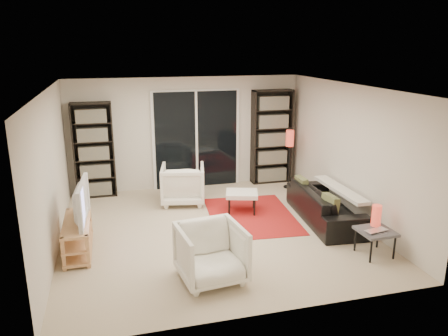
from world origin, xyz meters
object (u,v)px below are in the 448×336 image
(armchair_back, at_px, (183,184))
(ottoman, at_px, (242,195))
(side_table, at_px, (376,233))
(floor_lamp, at_px, (290,145))
(sofa, at_px, (325,205))
(bookshelf_right, at_px, (272,137))
(tv_stand, at_px, (78,236))
(armchair_front, at_px, (211,253))
(bookshelf_left, at_px, (94,150))

(armchair_back, relative_size, ottoman, 1.23)
(side_table, distance_m, floor_lamp, 3.38)
(sofa, xyz_separation_m, side_table, (0.08, -1.41, 0.06))
(bookshelf_right, relative_size, ottoman, 3.02)
(side_table, bearing_deg, sofa, 93.27)
(tv_stand, distance_m, side_table, 4.47)
(ottoman, relative_size, floor_lamp, 0.54)
(armchair_back, bearing_deg, armchair_front, 98.59)
(tv_stand, relative_size, side_table, 2.34)
(bookshelf_left, bearing_deg, bookshelf_right, -0.00)
(ottoman, xyz_separation_m, side_table, (1.41, -2.18, 0.01))
(bookshelf_left, bearing_deg, armchair_back, -27.29)
(armchair_back, distance_m, side_table, 3.81)
(sofa, relative_size, armchair_front, 2.41)
(sofa, distance_m, armchair_front, 2.87)
(sofa, height_order, ottoman, sofa)
(bookshelf_right, bearing_deg, sofa, -87.07)
(bookshelf_left, height_order, floor_lamp, bookshelf_left)
(armchair_back, xyz_separation_m, floor_lamp, (2.40, 0.35, 0.58))
(bookshelf_right, relative_size, armchair_front, 2.48)
(armchair_front, xyz_separation_m, ottoman, (1.12, 2.25, -0.04))
(tv_stand, xyz_separation_m, armchair_back, (1.91, 1.73, 0.13))
(tv_stand, height_order, floor_lamp, floor_lamp)
(bookshelf_left, distance_m, ottoman, 3.18)
(side_table, bearing_deg, armchair_back, 128.78)
(bookshelf_right, bearing_deg, armchair_back, -158.46)
(bookshelf_right, bearing_deg, ottoman, -126.08)
(bookshelf_left, distance_m, armchair_back, 1.97)
(bookshelf_right, height_order, sofa, bookshelf_right)
(tv_stand, bearing_deg, sofa, 2.34)
(armchair_front, relative_size, ottoman, 1.22)
(bookshelf_left, xyz_separation_m, sofa, (3.97, -2.42, -0.68))
(armchair_back, bearing_deg, side_table, 140.05)
(bookshelf_left, relative_size, sofa, 0.96)
(armchair_front, xyz_separation_m, side_table, (2.53, 0.08, -0.03))
(ottoman, bearing_deg, side_table, -57.12)
(ottoman, bearing_deg, bookshelf_left, 148.02)
(tv_stand, relative_size, sofa, 0.59)
(tv_stand, height_order, side_table, tv_stand)
(bookshelf_right, distance_m, armchair_back, 2.44)
(sofa, distance_m, side_table, 1.42)
(armchair_front, bearing_deg, side_table, -5.16)
(bookshelf_right, relative_size, side_table, 4.08)
(bookshelf_left, bearing_deg, tv_stand, -95.26)
(armchair_front, bearing_deg, armchair_back, 80.44)
(sofa, height_order, armchair_front, armchair_front)
(bookshelf_right, xyz_separation_m, tv_stand, (-4.09, -2.59, -0.79))
(sofa, distance_m, armchair_back, 2.78)
(bookshelf_left, distance_m, tv_stand, 2.70)
(ottoman, bearing_deg, floor_lamp, 38.78)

